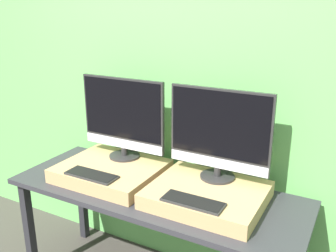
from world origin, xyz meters
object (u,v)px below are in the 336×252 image
at_px(keyboard_right, 193,202).
at_px(monitor_left, 123,117).
at_px(keyboard_left, 92,175).
at_px(monitor_right, 219,133).

bearing_deg(keyboard_right, monitor_left, 152.90).
relative_size(monitor_left, keyboard_right, 1.85).
bearing_deg(monitor_left, keyboard_right, -27.10).
xyz_separation_m(monitor_left, keyboard_left, (0.00, -0.32, -0.26)).
xyz_separation_m(monitor_right, keyboard_right, (-0.00, -0.32, -0.26)).
bearing_deg(monitor_left, monitor_right, 0.00).
height_order(monitor_left, keyboard_left, monitor_left).
bearing_deg(keyboard_left, keyboard_right, 0.00).
bearing_deg(keyboard_right, keyboard_left, 180.00).
distance_m(keyboard_left, monitor_right, 0.75).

